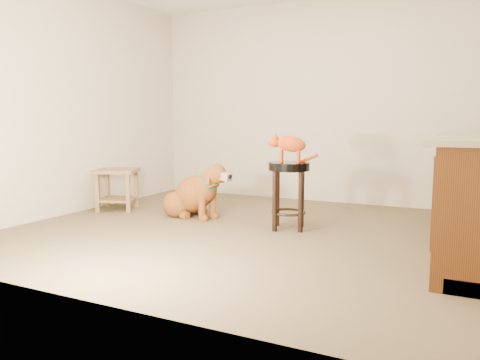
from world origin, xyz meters
The scene contains 7 objects.
floor centered at (0.00, 0.00, 0.00)m, with size 4.50×4.00×0.01m, color brown.
room_shell centered at (0.00, 0.00, 1.68)m, with size 4.54×4.04×2.62m.
padded_stool centered at (0.27, 0.28, 0.47)m, with size 0.42×0.42×0.66m.
wood_stool centered at (1.72, 1.17, 0.36)m, with size 0.46×0.46×0.69m.
side_table centered at (-1.92, 0.32, 0.32)m, with size 0.62×0.62×0.49m.
golden_retriever centered at (-0.86, 0.35, 0.24)m, with size 1.00×0.57×0.65m.
tabby_kitten centered at (0.25, 0.28, 0.83)m, with size 0.46×0.29×0.31m.
Camera 1 is at (1.84, -3.96, 1.05)m, focal length 35.00 mm.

